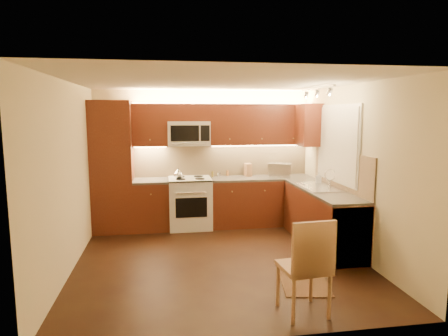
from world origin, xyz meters
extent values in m
cube|color=black|center=(0.00, 0.00, 0.00)|extent=(4.00, 4.00, 0.01)
cube|color=beige|center=(0.00, 0.00, 2.50)|extent=(4.00, 4.00, 0.01)
cube|color=beige|center=(0.00, 2.00, 1.25)|extent=(4.00, 0.01, 2.50)
cube|color=beige|center=(0.00, -2.00, 1.25)|extent=(4.00, 0.01, 2.50)
cube|color=beige|center=(-2.00, 0.00, 1.25)|extent=(0.01, 4.00, 2.50)
cube|color=beige|center=(2.00, 0.00, 1.25)|extent=(0.01, 4.00, 2.50)
cube|color=#46180F|center=(-1.65, 1.70, 1.15)|extent=(0.70, 0.60, 2.30)
cube|color=#46180F|center=(-0.99, 1.70, 0.43)|extent=(0.62, 0.60, 0.86)
cube|color=#383433|center=(-0.99, 1.70, 0.88)|extent=(0.62, 0.60, 0.04)
cube|color=#46180F|center=(1.04, 1.70, 0.43)|extent=(1.92, 0.60, 0.86)
cube|color=#383433|center=(1.04, 1.70, 0.88)|extent=(1.92, 0.60, 0.04)
cube|color=#46180F|center=(1.70, 0.40, 0.43)|extent=(0.60, 2.00, 0.86)
cube|color=#383433|center=(1.70, 0.40, 0.88)|extent=(0.60, 2.00, 0.04)
cube|color=silver|center=(1.70, -0.30, 0.43)|extent=(0.58, 0.60, 0.84)
cube|color=tan|center=(0.35, 1.99, 1.20)|extent=(3.30, 0.02, 0.60)
cube|color=tan|center=(1.99, 0.40, 1.20)|extent=(0.02, 2.00, 0.60)
cube|color=#46180F|center=(-0.99, 1.82, 1.88)|extent=(0.62, 0.35, 0.75)
cube|color=#46180F|center=(1.04, 1.82, 1.88)|extent=(1.92, 0.35, 0.75)
cube|color=#46180F|center=(-0.30, 1.82, 2.09)|extent=(0.76, 0.35, 0.31)
cube|color=#46180F|center=(1.82, 1.40, 1.88)|extent=(0.35, 0.50, 0.75)
cube|color=silver|center=(1.99, 0.55, 1.60)|extent=(0.03, 1.44, 1.24)
cube|color=silver|center=(1.97, 0.55, 1.60)|extent=(0.02, 1.36, 1.16)
cube|color=silver|center=(1.55, 0.40, 2.46)|extent=(0.04, 1.20, 0.03)
cube|color=silver|center=(1.41, 1.74, 1.02)|extent=(0.49, 0.43, 0.25)
cube|color=#8C5F3F|center=(0.82, 1.86, 1.02)|extent=(0.13, 0.19, 0.24)
cylinder|color=silver|center=(0.25, 1.85, 0.94)|extent=(0.05, 0.05, 0.08)
cylinder|color=olive|center=(0.14, 1.85, 0.95)|extent=(0.05, 0.05, 0.10)
cylinder|color=silver|center=(0.28, 1.94, 0.95)|extent=(0.06, 0.06, 0.09)
cylinder|color=#98602D|center=(0.44, 1.94, 0.95)|extent=(0.05, 0.05, 0.10)
imported|color=silver|center=(1.82, 0.88, 1.00)|extent=(0.11, 0.11, 0.19)
cube|color=black|center=(0.92, -0.90, 0.01)|extent=(0.69, 0.91, 0.01)
camera|label=1|loc=(-0.77, -5.24, 2.08)|focal=31.03mm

